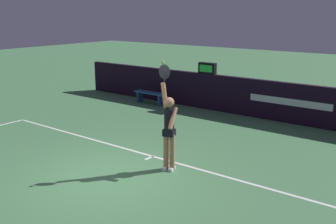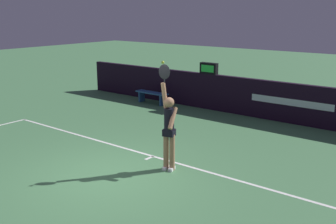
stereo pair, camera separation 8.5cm
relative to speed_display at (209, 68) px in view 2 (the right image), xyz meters
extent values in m
plane|color=#477C4E|center=(1.63, -6.83, -1.56)|extent=(60.00, 60.00, 0.00)
cube|color=white|center=(1.63, -5.23, -1.55)|extent=(11.63, 0.08, 0.00)
cube|color=white|center=(1.63, -5.38, -1.55)|extent=(0.08, 0.30, 0.00)
cube|color=black|center=(1.63, 0.00, -0.88)|extent=(15.43, 0.19, 1.35)
cube|color=silver|center=(3.25, -0.10, -0.83)|extent=(2.78, 0.01, 0.23)
cube|color=black|center=(0.00, 0.00, 0.00)|extent=(0.70, 0.20, 0.42)
cube|color=#33E54C|center=(0.00, -0.10, 0.00)|extent=(0.54, 0.01, 0.26)
cylinder|color=#A57453|center=(2.56, -5.64, -1.12)|extent=(0.13, 0.13, 0.87)
cylinder|color=#A57453|center=(2.41, -5.68, -1.12)|extent=(0.13, 0.13, 0.87)
cube|color=white|center=(2.56, -5.66, -1.52)|extent=(0.16, 0.26, 0.07)
cube|color=white|center=(2.41, -5.70, -1.52)|extent=(0.16, 0.26, 0.07)
cylinder|color=black|center=(2.48, -5.66, -0.37)|extent=(0.23, 0.23, 0.62)
cube|color=black|center=(2.48, -5.66, -0.64)|extent=(0.31, 0.27, 0.16)
sphere|color=#A57453|center=(2.48, -5.66, 0.08)|extent=(0.23, 0.23, 0.23)
cylinder|color=#A57453|center=(2.37, -5.69, 0.23)|extent=(0.20, 0.14, 0.59)
cylinder|color=#A57453|center=(2.61, -5.69, -0.27)|extent=(0.20, 0.41, 0.48)
ellipsoid|color=black|center=(2.37, -5.69, 0.77)|extent=(0.28, 0.10, 0.34)
cylinder|color=black|center=(2.37, -5.69, 0.58)|extent=(0.03, 0.03, 0.18)
sphere|color=#CEE439|center=(2.36, -5.73, 0.98)|extent=(0.07, 0.07, 0.07)
cube|color=#285188|center=(-2.26, -0.65, -1.11)|extent=(1.48, 0.38, 0.05)
cube|color=#285188|center=(-2.82, -0.64, -1.33)|extent=(0.07, 0.32, 0.45)
cube|color=#285188|center=(-1.70, -0.66, -1.33)|extent=(0.07, 0.32, 0.45)
camera|label=1|loc=(7.76, -12.66, 2.10)|focal=42.33mm
camera|label=2|loc=(7.83, -12.61, 2.10)|focal=42.33mm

